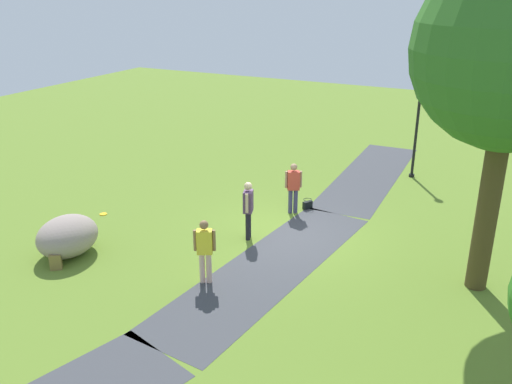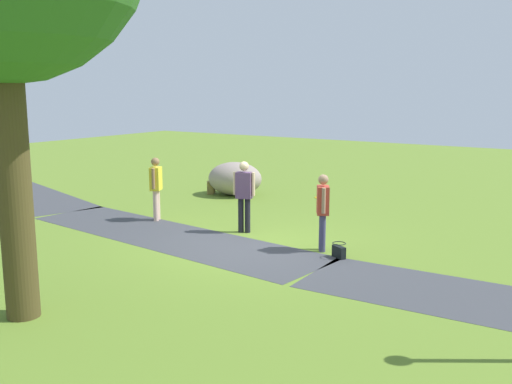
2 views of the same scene
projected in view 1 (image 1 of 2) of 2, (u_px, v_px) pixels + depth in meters
The scene contains 11 objects.
ground_plane at pixel (290, 235), 15.48m from camera, with size 48.00×48.00×0.00m, color olive.
footpath_segment_near at pixel (370, 175), 20.22m from camera, with size 8.05×2.22×0.01m.
footpath_segment_mid at pixel (269, 267), 13.71m from camera, with size 8.17×2.89×0.01m.
lamp_post at pixel (417, 125), 19.37m from camera, with size 0.28×0.28×3.10m.
lawn_boulder at pixel (67, 236), 14.20m from camera, with size 1.88×1.62×1.03m.
woman_with_handbag at pixel (293, 185), 16.62m from camera, with size 0.39×0.46×1.60m.
man_near_boulder at pixel (205, 247), 12.71m from camera, with size 0.38×0.47×1.60m.
passerby_on_path at pixel (248, 206), 14.91m from camera, with size 0.50×0.34×1.66m.
handbag_on_grass at pixel (308, 204), 17.21m from camera, with size 0.37×0.37×0.31m.
backpack_by_boulder at pixel (56, 262), 13.58m from camera, with size 0.35×0.35×0.40m.
frisbee_on_grass at pixel (103, 214), 16.82m from camera, with size 0.23×0.23×0.02m.
Camera 1 is at (12.95, 5.41, 6.70)m, focal length 38.40 mm.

